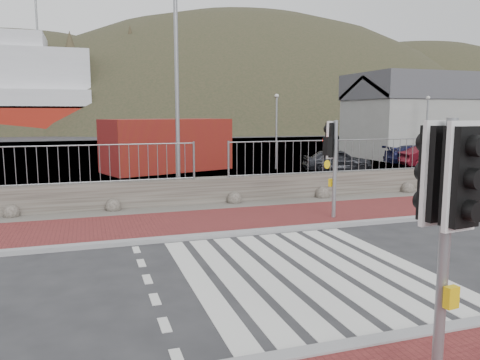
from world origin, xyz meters
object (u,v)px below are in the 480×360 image
object	(u,v)px
traffic_signal_near	(447,199)
car_b	(435,157)
streetlight	(181,70)
shipping_container	(167,145)
traffic_signal_far	(335,148)
car_a	(337,160)
car_c	(420,156)

from	to	relation	value
traffic_signal_near	car_b	distance (m)	23.12
streetlight	shipping_container	bearing A→B (deg)	104.44
shipping_container	traffic_signal_far	bearing A→B (deg)	-97.66
traffic_signal_far	car_a	distance (m)	11.64
traffic_signal_far	shipping_container	distance (m)	13.56
traffic_signal_far	car_b	distance (m)	15.40
car_a	car_b	xyz separation A→B (m)	(6.05, -0.29, 0.02)
streetlight	shipping_container	world-z (taller)	streetlight
streetlight	traffic_signal_near	bearing A→B (deg)	-67.25
traffic_signal_far	shipping_container	bearing A→B (deg)	-102.24
streetlight	car_c	distance (m)	17.38
traffic_signal_far	car_b	bearing A→B (deg)	-164.18
streetlight	car_b	world-z (taller)	streetlight
traffic_signal_far	shipping_container	xyz separation A→B (m)	(-2.58, 13.30, -0.70)
traffic_signal_near	car_c	bearing A→B (deg)	44.32
car_c	shipping_container	bearing A→B (deg)	92.37
car_a	traffic_signal_near	bearing A→B (deg)	165.84
traffic_signal_far	streetlight	distance (m)	6.06
streetlight	car_c	world-z (taller)	streetlight
car_a	car_b	size ratio (longest dim) A/B	0.93
shipping_container	traffic_signal_near	bearing A→B (deg)	-110.08
traffic_signal_near	shipping_container	size ratio (longest dim) A/B	0.46
streetlight	car_a	distance (m)	11.67
streetlight	car_c	bearing A→B (deg)	44.12
traffic_signal_far	traffic_signal_near	bearing A→B (deg)	45.18
traffic_signal_near	streetlight	distance (m)	12.35
traffic_signal_far	car_c	bearing A→B (deg)	-160.59
traffic_signal_near	streetlight	bearing A→B (deg)	85.07
car_a	car_c	world-z (taller)	car_a
streetlight	shipping_container	xyz separation A→B (m)	(0.98, 9.03, -3.14)
shipping_container	car_b	xyz separation A→B (m)	(14.49, -3.64, -0.75)
car_a	shipping_container	bearing A→B (deg)	80.94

